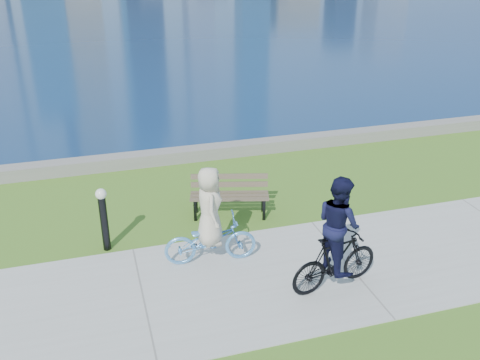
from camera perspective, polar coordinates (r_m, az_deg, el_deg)
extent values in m
plane|color=#3E691B|center=(10.87, 11.39, -8.86)|extent=(320.00, 320.00, 0.00)
cube|color=#A6A7A2|center=(10.87, 11.39, -8.81)|extent=(80.00, 3.50, 0.02)
cube|color=slate|center=(15.89, 1.29, 3.51)|extent=(90.00, 0.50, 0.35)
cube|color=black|center=(12.13, -4.80, -3.27)|extent=(0.08, 0.08, 0.50)
cube|color=black|center=(12.13, 2.57, -3.20)|extent=(0.08, 0.08, 0.50)
cube|color=black|center=(12.48, -4.70, -2.41)|extent=(0.08, 0.08, 0.50)
cube|color=black|center=(12.48, 2.46, -2.34)|extent=(0.08, 0.08, 0.50)
cube|color=brown|center=(11.98, -1.13, -2.09)|extent=(1.75, 0.57, 0.04)
cube|color=brown|center=(12.13, -1.13, -1.72)|extent=(1.75, 0.57, 0.04)
cube|color=brown|center=(12.29, -1.13, -1.35)|extent=(1.75, 0.57, 0.04)
cube|color=brown|center=(12.35, -1.14, -0.47)|extent=(1.74, 0.53, 0.13)
cube|color=brown|center=(12.30, -1.15, 0.39)|extent=(1.74, 0.53, 0.13)
cylinder|color=black|center=(11.18, -14.26, -4.48)|extent=(0.16, 0.16, 1.23)
sphere|color=white|center=(10.89, -14.62, -1.45)|extent=(0.22, 0.22, 0.22)
imported|color=#61AAEC|center=(10.52, -3.18, -6.42)|extent=(0.81, 1.86, 0.95)
imported|color=silver|center=(10.15, -3.28, -2.81)|extent=(0.58, 0.83, 1.58)
imported|color=black|center=(9.89, 10.12, -8.53)|extent=(0.85, 1.87, 1.09)
imported|color=black|center=(9.50, 10.47, -4.60)|extent=(0.81, 0.96, 1.78)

